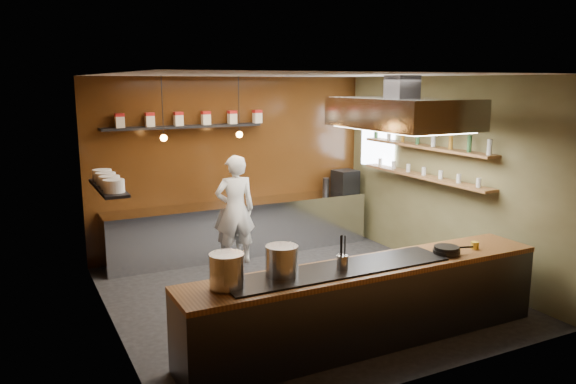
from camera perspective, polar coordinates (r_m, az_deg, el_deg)
floor at (r=7.93m, az=1.34°, el=-10.42°), size 5.00×5.00×0.00m
back_wall at (r=9.76m, az=-5.57°, el=2.76°), size 5.00×0.00×5.00m
left_wall at (r=6.72m, az=-17.74°, el=-1.54°), size 0.00×5.00×5.00m
right_wall at (r=8.95m, az=15.65°, el=1.64°), size 0.00×5.00×5.00m
ceiling at (r=7.38m, az=1.45°, el=11.80°), size 5.00×5.00×0.00m
window_pane at (r=10.18m, az=9.10°, el=5.29°), size 0.00×1.00×1.00m
prep_counter at (r=9.67m, az=-4.74°, el=-3.67°), size 4.60×0.65×0.90m
pass_counter at (r=6.49m, az=8.13°, el=-11.14°), size 4.40×0.72×0.94m
tin_shelf at (r=9.26m, az=-10.56°, el=6.53°), size 2.60×0.26×0.04m
plate_shelf at (r=7.71m, az=-17.80°, el=0.41°), size 0.30×1.40×0.04m
bottle_shelf_upper at (r=9.01m, az=13.75°, el=4.49°), size 0.26×2.80×0.04m
bottle_shelf_lower at (r=9.08m, az=13.61°, el=1.54°), size 0.26×2.80×0.04m
extractor_hood at (r=7.77m, az=11.42°, el=7.90°), size 1.20×2.00×0.72m
pendant_left at (r=8.50m, az=-12.53°, el=5.73°), size 0.10×0.10×0.95m
pendant_right at (r=8.87m, az=-4.96°, el=6.17°), size 0.10×0.10×0.95m
storage_tins at (r=9.29m, az=-9.69°, el=7.39°), size 2.43×0.13×0.22m
plate_stacks at (r=7.69m, az=-17.85°, el=1.14°), size 0.26×1.16×0.16m
bottles at (r=9.00m, az=13.79°, el=5.38°), size 0.06×2.66×0.24m
wine_glasses at (r=9.06m, az=13.64°, el=2.07°), size 0.07×2.37×0.13m
stockpot_large at (r=5.56m, az=-6.23°, el=-7.90°), size 0.39×0.39×0.34m
stockpot_small at (r=5.83m, az=-0.64°, el=-6.99°), size 0.43×0.43×0.32m
utensil_crock at (r=6.06m, az=5.56°, el=-7.14°), size 0.16×0.16×0.16m
frying_pan at (r=6.87m, az=15.83°, el=-5.66°), size 0.47×0.32×0.08m
butter_jar at (r=7.20m, az=18.44°, el=-5.17°), size 0.12×0.12×0.09m
espresso_machine at (r=10.49m, az=5.84°, el=1.13°), size 0.44×0.42×0.40m
chef at (r=9.07m, az=-5.39°, el=-1.81°), size 0.70×0.50×1.78m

